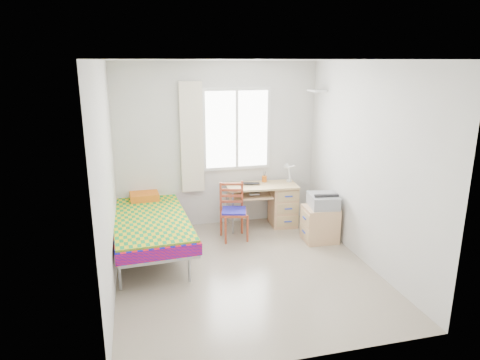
# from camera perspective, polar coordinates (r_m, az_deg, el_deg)

# --- Properties ---
(floor) EXTENTS (3.50, 3.50, 0.00)m
(floor) POSITION_cam_1_polar(r_m,az_deg,el_deg) (5.59, 0.76, -11.99)
(floor) COLOR #BCAD93
(floor) RESTS_ON ground
(ceiling) EXTENTS (3.50, 3.50, 0.00)m
(ceiling) POSITION_cam_1_polar(r_m,az_deg,el_deg) (4.96, 0.87, 15.72)
(ceiling) COLOR white
(ceiling) RESTS_ON wall_back
(wall_back) EXTENTS (3.20, 0.00, 3.20)m
(wall_back) POSITION_cam_1_polar(r_m,az_deg,el_deg) (6.79, -2.95, 4.62)
(wall_back) COLOR silver
(wall_back) RESTS_ON ground
(wall_left) EXTENTS (0.00, 3.50, 3.50)m
(wall_left) POSITION_cam_1_polar(r_m,az_deg,el_deg) (4.98, -17.31, -0.15)
(wall_left) COLOR silver
(wall_left) RESTS_ON ground
(wall_right) EXTENTS (0.00, 3.50, 3.50)m
(wall_right) POSITION_cam_1_polar(r_m,az_deg,el_deg) (5.73, 16.49, 1.94)
(wall_right) COLOR silver
(wall_right) RESTS_ON ground
(window) EXTENTS (1.10, 0.04, 1.30)m
(window) POSITION_cam_1_polar(r_m,az_deg,el_deg) (6.79, -0.44, 6.77)
(window) COLOR white
(window) RESTS_ON wall_back
(curtain) EXTENTS (0.35, 0.05, 1.70)m
(curtain) POSITION_cam_1_polar(r_m,az_deg,el_deg) (6.63, -6.44, 5.59)
(curtain) COLOR white
(curtain) RESTS_ON wall_back
(floating_shelf) EXTENTS (0.20, 0.32, 0.03)m
(floating_shelf) POSITION_cam_1_polar(r_m,az_deg,el_deg) (6.79, 10.23, 11.64)
(floating_shelf) COLOR white
(floating_shelf) RESTS_ON wall_right
(bed) EXTENTS (1.11, 2.19, 0.93)m
(bed) POSITION_cam_1_polar(r_m,az_deg,el_deg) (6.10, -11.91, -5.30)
(bed) COLOR #979A9F
(bed) RESTS_ON floor
(desk) EXTENTS (1.16, 0.60, 0.70)m
(desk) POSITION_cam_1_polar(r_m,az_deg,el_deg) (6.96, 5.18, -2.99)
(desk) COLOR tan
(desk) RESTS_ON floor
(chair) EXTENTS (0.45, 0.45, 0.86)m
(chair) POSITION_cam_1_polar(r_m,az_deg,el_deg) (6.40, -0.84, -3.66)
(chair) COLOR #9E371E
(chair) RESTS_ON floor
(cabinet) EXTENTS (0.51, 0.45, 0.52)m
(cabinet) POSITION_cam_1_polar(r_m,az_deg,el_deg) (6.47, 10.58, -5.78)
(cabinet) COLOR tan
(cabinet) RESTS_ON floor
(printer) EXTENTS (0.45, 0.50, 0.20)m
(printer) POSITION_cam_1_polar(r_m,az_deg,el_deg) (6.38, 11.03, -2.69)
(printer) COLOR #94969B
(printer) RESTS_ON cabinet
(laptop) EXTENTS (0.33, 0.26, 0.02)m
(laptop) POSITION_cam_1_polar(r_m,az_deg,el_deg) (6.75, 1.38, -0.59)
(laptop) COLOR black
(laptop) RESTS_ON desk
(pen_cup) EXTENTS (0.09, 0.09, 0.10)m
(pen_cup) POSITION_cam_1_polar(r_m,az_deg,el_deg) (6.93, 3.27, 0.15)
(pen_cup) COLOR orange
(pen_cup) RESTS_ON desk
(task_lamp) EXTENTS (0.21, 0.30, 0.35)m
(task_lamp) POSITION_cam_1_polar(r_m,az_deg,el_deg) (6.82, 6.47, 1.26)
(task_lamp) COLOR white
(task_lamp) RESTS_ON desk
(book) EXTENTS (0.20, 0.25, 0.02)m
(book) POSITION_cam_1_polar(r_m,az_deg,el_deg) (6.72, 1.23, -1.72)
(book) COLOR gray
(book) RESTS_ON desk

